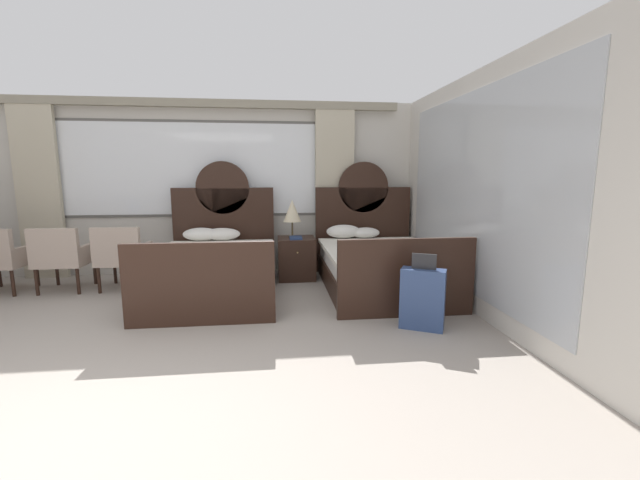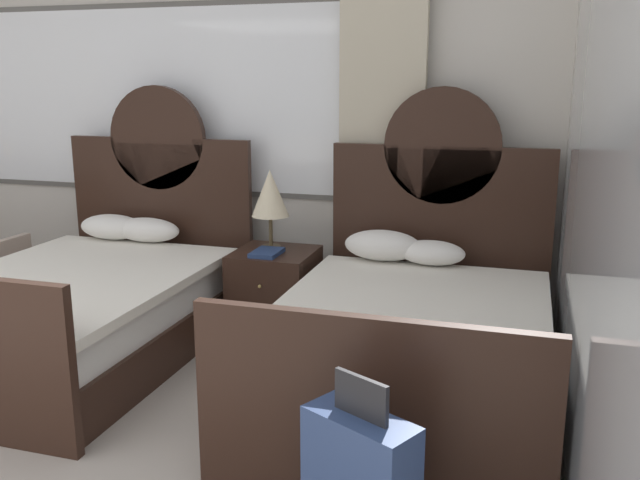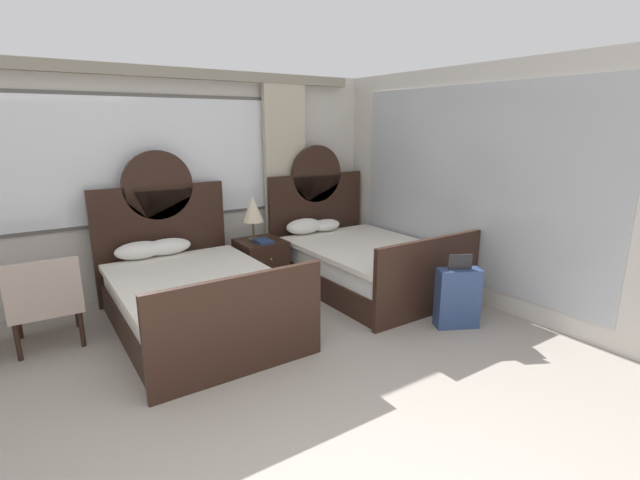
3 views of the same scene
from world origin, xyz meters
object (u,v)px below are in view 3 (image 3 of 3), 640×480
at_px(table_lamp_on_nightstand, 253,209).
at_px(armchair_by_window_left, 45,297).
at_px(bed_near_window, 193,295).
at_px(nightstand_between_beds, 261,264).
at_px(bed_near_mirror, 361,260).
at_px(book_on_nightstand, 263,241).
at_px(suitcase_on_floor, 458,298).

height_order(table_lamp_on_nightstand, armchair_by_window_left, table_lamp_on_nightstand).
distance_m(table_lamp_on_nightstand, armchair_by_window_left, 2.42).
height_order(bed_near_window, nightstand_between_beds, bed_near_window).
distance_m(bed_near_mirror, book_on_nightstand, 1.27).
xyz_separation_m(bed_near_window, book_on_nightstand, (1.09, 0.55, 0.29)).
distance_m(bed_near_window, suitcase_on_floor, 2.72).
distance_m(table_lamp_on_nightstand, book_on_nightstand, 0.42).
distance_m(bed_near_window, nightstand_between_beds, 1.29).
height_order(nightstand_between_beds, book_on_nightstand, book_on_nightstand).
xyz_separation_m(table_lamp_on_nightstand, book_on_nightstand, (0.04, -0.18, -0.38)).
bearing_deg(book_on_nightstand, suitcase_on_floor, -60.57).
distance_m(bed_near_window, table_lamp_on_nightstand, 1.45).
relative_size(bed_near_window, table_lamp_on_nightstand, 4.01).
relative_size(nightstand_between_beds, book_on_nightstand, 2.41).
relative_size(bed_near_mirror, armchair_by_window_left, 2.57).
bearing_deg(bed_near_window, table_lamp_on_nightstand, 35.06).
xyz_separation_m(table_lamp_on_nightstand, suitcase_on_floor, (1.21, -2.25, -0.70)).
distance_m(bed_near_window, armchair_by_window_left, 1.33).
bearing_deg(bed_near_window, armchair_by_window_left, 165.21).
bearing_deg(armchair_by_window_left, nightstand_between_beds, 7.79).
xyz_separation_m(bed_near_mirror, table_lamp_on_nightstand, (-1.15, 0.74, 0.67)).
relative_size(table_lamp_on_nightstand, suitcase_on_floor, 0.73).
xyz_separation_m(nightstand_between_beds, suitcase_on_floor, (1.15, -2.18, 0.00)).
height_order(book_on_nightstand, armchair_by_window_left, armchair_by_window_left).
xyz_separation_m(bed_near_window, nightstand_between_beds, (1.11, 0.66, -0.03)).
bearing_deg(suitcase_on_floor, bed_near_window, 146.13).
height_order(bed_near_window, suitcase_on_floor, bed_near_window).
distance_m(book_on_nightstand, suitcase_on_floor, 2.40).
distance_m(book_on_nightstand, armchair_by_window_left, 2.39).
bearing_deg(table_lamp_on_nightstand, suitcase_on_floor, -61.84).
relative_size(nightstand_between_beds, armchair_by_window_left, 0.71).
relative_size(table_lamp_on_nightstand, book_on_nightstand, 2.18).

